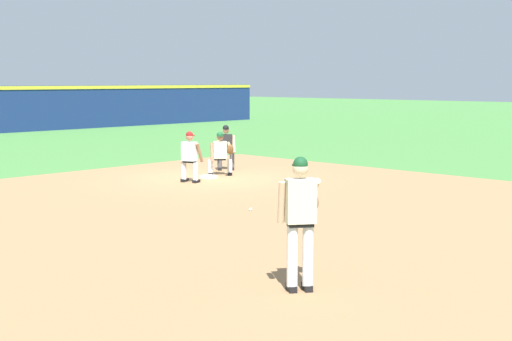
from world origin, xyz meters
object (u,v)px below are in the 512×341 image
first_baseman (221,152)px  baseball (251,209)px  umpire (226,146)px  pitcher (301,215)px  first_base_bag (209,177)px  baserunner (190,155)px

first_baseman → baseball: bearing=-127.1°
baseball → umpire: 7.39m
baseball → first_baseman: size_ratio=0.06×
first_baseman → umpire: umpire is taller
baseball → pitcher: (-3.85, -4.71, 1.02)m
first_baseman → umpire: (1.05, 0.87, 0.06)m
first_base_bag → baserunner: size_ratio=0.26×
first_base_bag → baserunner: bearing=-165.1°
pitcher → baserunner: 10.81m
baseball → pitcher: size_ratio=0.04×
first_baseman → baserunner: 1.67m
pitcher → first_baseman: pitcher is taller
umpire → pitcher: bearing=-129.4°
first_base_bag → baserunner: 1.23m
pitcher → first_base_bag: bearing=53.9°
pitcher → baserunner: size_ratio=1.27×
baserunner → baseball: bearing=-114.7°
baserunner → umpire: same height
first_baseman → baserunner: bearing=-165.2°
first_base_bag → umpire: bearing=31.4°
first_base_bag → baseball: first_base_bag is taller
baseball → umpire: (4.67, 5.67, 0.76)m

